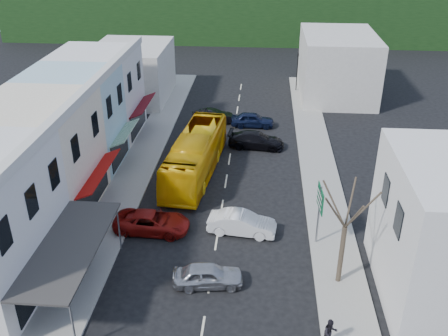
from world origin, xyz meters
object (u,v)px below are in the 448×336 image
(pedestrian_left, at_px, (105,216))
(pedestrian_right, at_px, (330,332))
(bus, at_px, (196,156))
(car_red, at_px, (152,222))
(traffic_signal, at_px, (297,72))
(car_white, at_px, (242,224))
(street_tree, at_px, (345,227))
(car_silver, at_px, (208,275))
(direction_sign, at_px, (319,216))

(pedestrian_left, distance_m, pedestrian_right, 16.62)
(bus, bearing_deg, car_red, -96.60)
(car_red, relative_size, traffic_signal, 0.99)
(car_white, height_order, traffic_signal, traffic_signal)
(bus, distance_m, street_tree, 16.24)
(car_red, relative_size, street_tree, 0.61)
(car_white, relative_size, car_red, 0.96)
(street_tree, relative_size, traffic_signal, 1.64)
(pedestrian_left, xyz_separation_m, street_tree, (14.88, -4.31, 2.80))
(car_red, distance_m, street_tree, 12.86)
(car_white, height_order, pedestrian_right, pedestrian_right)
(bus, xyz_separation_m, car_white, (4.12, -8.15, -0.85))
(street_tree, bearing_deg, car_silver, -173.79)
(direction_sign, bearing_deg, car_white, 165.84)
(car_red, xyz_separation_m, pedestrian_left, (-3.17, 0.02, 0.30))
(pedestrian_left, bearing_deg, bus, -19.38)
(car_silver, height_order, pedestrian_left, pedestrian_left)
(car_red, relative_size, direction_sign, 1.09)
(car_silver, height_order, traffic_signal, traffic_signal)
(bus, distance_m, traffic_signal, 23.63)
(direction_sign, relative_size, traffic_signal, 0.91)
(bus, distance_m, pedestrian_left, 9.78)
(car_silver, relative_size, pedestrian_right, 2.59)
(bus, height_order, car_white, bus)
(car_silver, distance_m, pedestrian_left, 9.05)
(direction_sign, bearing_deg, street_tree, -79.87)
(pedestrian_left, bearing_deg, car_red, -78.84)
(car_silver, height_order, car_white, same)
(car_red, bearing_deg, traffic_signal, -17.34)
(pedestrian_left, xyz_separation_m, traffic_signal, (14.14, 30.16, 1.32))
(car_silver, xyz_separation_m, pedestrian_right, (6.38, -4.08, 0.30))
(direction_sign, bearing_deg, car_red, 172.63)
(bus, height_order, car_silver, bus)
(car_white, bearing_deg, pedestrian_right, -146.80)
(bus, bearing_deg, pedestrian_left, -115.11)
(traffic_signal, bearing_deg, pedestrian_left, 81.44)
(car_red, bearing_deg, bus, -9.70)
(bus, xyz_separation_m, pedestrian_left, (-5.00, -8.38, -0.55))
(car_red, bearing_deg, pedestrian_right, -128.09)
(pedestrian_left, height_order, direction_sign, direction_sign)
(car_red, height_order, street_tree, street_tree)
(pedestrian_left, distance_m, direction_sign, 13.99)
(car_white, xyz_separation_m, traffic_signal, (5.02, 29.93, 1.62))
(car_white, relative_size, pedestrian_left, 2.59)
(car_white, height_order, pedestrian_left, pedestrian_left)
(traffic_signal, bearing_deg, car_red, 86.58)
(bus, distance_m, pedestrian_right, 19.69)
(car_silver, xyz_separation_m, car_red, (-4.29, 5.11, 0.00))
(traffic_signal, bearing_deg, street_tree, 107.80)
(car_silver, distance_m, car_red, 6.67)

